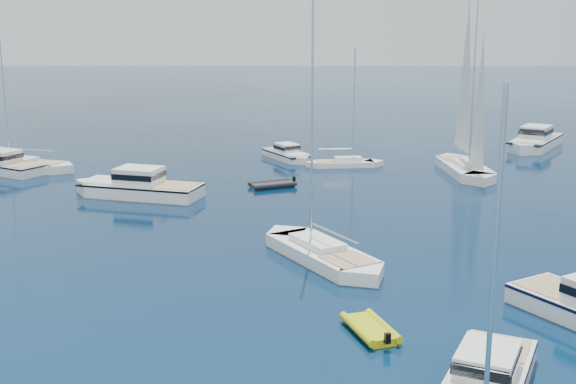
# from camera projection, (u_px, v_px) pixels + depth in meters

# --- Properties ---
(motor_cruiser_centre) EXTENTS (11.96, 6.59, 3.00)m
(motor_cruiser_centre) POSITION_uv_depth(u_px,v_px,m) (137.00, 196.00, 59.62)
(motor_cruiser_centre) COLOR white
(motor_cruiser_centre) RESTS_ON ground
(motor_cruiser_far_l) EXTENTS (10.29, 7.88, 2.66)m
(motor_cruiser_far_l) POSITION_uv_depth(u_px,v_px,m) (2.00, 172.00, 69.04)
(motor_cruiser_far_l) COLOR silver
(motor_cruiser_far_l) RESTS_ON ground
(motor_cruiser_distant) EXTENTS (9.52, 11.97, 3.12)m
(motor_cruiser_distant) POSITION_uv_depth(u_px,v_px,m) (534.00, 148.00, 81.64)
(motor_cruiser_distant) COLOR silver
(motor_cruiser_distant) RESTS_ON ground
(motor_cruiser_horizon) EXTENTS (5.79, 7.94, 2.03)m
(motor_cruiser_horizon) POSITION_uv_depth(u_px,v_px,m) (288.00, 159.00, 75.24)
(motor_cruiser_horizon) COLOR white
(motor_cruiser_horizon) RESTS_ON ground
(sailboat_mid_r) EXTENTS (8.38, 11.60, 17.09)m
(sailboat_mid_r) POSITION_uv_depth(u_px,v_px,m) (321.00, 260.00, 43.95)
(sailboat_mid_r) COLOR white
(sailboat_mid_r) RESTS_ON ground
(sailboat_centre) EXTENTS (8.04, 2.82, 11.58)m
(sailboat_centre) POSITION_uv_depth(u_px,v_px,m) (345.00, 166.00, 71.62)
(sailboat_centre) COLOR white
(sailboat_centre) RESTS_ON ground
(sailboat_sails_r) EXTENTS (3.95, 12.69, 18.42)m
(sailboat_sails_r) POSITION_uv_depth(u_px,v_px,m) (464.00, 173.00, 68.45)
(sailboat_sails_r) COLOR silver
(sailboat_sails_r) RESTS_ON ground
(sailboat_far_l) EXTENTS (12.17, 6.47, 17.33)m
(sailboat_far_l) POSITION_uv_depth(u_px,v_px,m) (21.00, 170.00, 70.08)
(sailboat_far_l) COLOR silver
(sailboat_far_l) RESTS_ON ground
(tender_yellow) EXTENTS (2.94, 3.99, 0.95)m
(tender_yellow) POSITION_uv_depth(u_px,v_px,m) (370.00, 333.00, 33.68)
(tender_yellow) COLOR #BFBD0B
(tender_yellow) RESTS_ON ground
(tender_grey_far) EXTENTS (4.50, 3.52, 0.95)m
(tender_grey_far) POSITION_uv_depth(u_px,v_px,m) (272.00, 187.00, 62.84)
(tender_grey_far) COLOR black
(tender_grey_far) RESTS_ON ground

